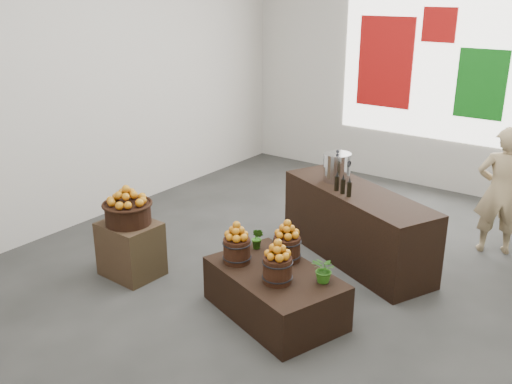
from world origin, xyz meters
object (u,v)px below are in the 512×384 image
Objects in this scene: display_table at (275,293)px; shopper at (500,191)px; stock_pot_left at (337,168)px; counter at (356,225)px; wicker_basket at (128,214)px; crate at (131,249)px.

display_table is 3.09m from shopper.
shopper reaches higher than stock_pot_left.
counter is 0.72m from stock_pot_left.
counter is (0.08, 1.56, 0.19)m from display_table.
shopper reaches higher than display_table.
stock_pot_left reaches higher than display_table.
shopper is at bearing 44.17° from wicker_basket.
crate is at bearing -110.46° from counter.
display_table is 4.18× the size of stock_pot_left.
counter is 1.34× the size of shopper.
display_table is 1.57m from counter.
crate is 1.76m from display_table.
stock_pot_left is at bearing 6.00° from shopper.
display_table is (1.74, 0.26, -0.08)m from crate.
wicker_basket is at bearing 18.78° from shopper.
crate is at bearing 18.78° from shopper.
crate is at bearing 0.00° from wicker_basket.
display_table is at bearing -80.16° from stock_pot_left.
wicker_basket is at bearing -152.59° from display_table.
wicker_basket is at bearing 0.00° from crate.
stock_pot_left is 0.21× the size of shopper.
wicker_basket is (0.00, 0.00, 0.42)m from crate.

